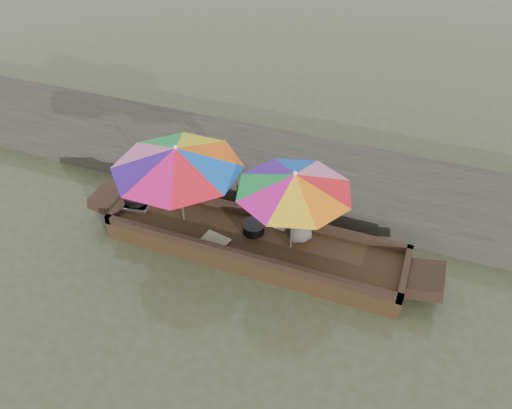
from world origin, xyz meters
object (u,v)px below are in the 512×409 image
(tray_scallop, at_px, (215,241))
(vendor, at_px, (301,214))
(supply_bag, at_px, (280,220))
(cooking_pot, at_px, (137,200))
(umbrella_bow, at_px, (180,184))
(boat_hull, at_px, (254,245))
(umbrella_stern, at_px, (293,212))
(tray_crayfish, at_px, (137,206))
(charcoal_grill, at_px, (254,228))

(tray_scallop, distance_m, vendor, 1.53)
(supply_bag, bearing_deg, cooking_pot, -171.61)
(supply_bag, bearing_deg, umbrella_bow, -164.85)
(boat_hull, height_order, cooking_pot, cooking_pot)
(boat_hull, distance_m, cooking_pot, 2.35)
(tray_scallop, bearing_deg, umbrella_stern, 15.99)
(tray_scallop, height_order, umbrella_bow, umbrella_bow)
(boat_hull, relative_size, vendor, 4.64)
(tray_crayfish, distance_m, charcoal_grill, 2.23)
(cooking_pot, xyz_separation_m, vendor, (3.07, 0.19, 0.44))
(vendor, distance_m, umbrella_stern, 0.34)
(supply_bag, xyz_separation_m, vendor, (0.42, -0.20, 0.43))
(vendor, xyz_separation_m, umbrella_stern, (-0.08, -0.25, 0.22))
(charcoal_grill, height_order, umbrella_bow, umbrella_bow)
(umbrella_stern, bearing_deg, cooking_pot, 178.87)
(boat_hull, distance_m, umbrella_bow, 1.64)
(cooking_pot, relative_size, tray_scallop, 0.94)
(umbrella_bow, distance_m, umbrella_stern, 2.00)
(boat_hull, height_order, tray_crayfish, tray_crayfish)
(vendor, xyz_separation_m, umbrella_bow, (-2.08, -0.25, 0.22))
(boat_hull, relative_size, umbrella_bow, 2.33)
(boat_hull, xyz_separation_m, cooking_pot, (-2.33, 0.06, 0.29))
(charcoal_grill, bearing_deg, tray_crayfish, -175.88)
(cooking_pot, height_order, supply_bag, supply_bag)
(tray_scallop, height_order, supply_bag, supply_bag)
(cooking_pot, height_order, vendor, vendor)
(charcoal_grill, bearing_deg, tray_scallop, -136.86)
(tray_scallop, distance_m, supply_bag, 1.20)
(charcoal_grill, relative_size, supply_bag, 1.35)
(vendor, bearing_deg, tray_crayfish, -34.31)
(boat_hull, bearing_deg, umbrella_stern, 0.00)
(tray_scallop, distance_m, charcoal_grill, 0.70)
(boat_hull, bearing_deg, tray_scallop, -148.24)
(tray_crayfish, distance_m, supply_bag, 2.65)
(supply_bag, relative_size, umbrella_bow, 0.13)
(boat_hull, xyz_separation_m, umbrella_stern, (0.66, 0.00, 0.95))
(umbrella_bow, bearing_deg, umbrella_stern, 0.00)
(tray_crayfish, xyz_separation_m, charcoal_grill, (2.22, 0.16, 0.04))
(boat_hull, xyz_separation_m, vendor, (0.74, 0.25, 0.73))
(boat_hull, xyz_separation_m, charcoal_grill, (-0.06, 0.13, 0.26))
(supply_bag, height_order, vendor, vendor)
(supply_bag, distance_m, umbrella_bow, 1.84)
(cooking_pot, bearing_deg, charcoal_grill, 1.73)
(cooking_pot, bearing_deg, umbrella_stern, -1.13)
(tray_crayfish, height_order, supply_bag, supply_bag)
(umbrella_stern, bearing_deg, tray_crayfish, -179.37)
(vendor, relative_size, umbrella_bow, 0.50)
(boat_hull, distance_m, supply_bag, 0.63)
(cooking_pot, xyz_separation_m, tray_crayfish, (0.05, -0.09, -0.07))
(cooking_pot, distance_m, charcoal_grill, 2.27)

